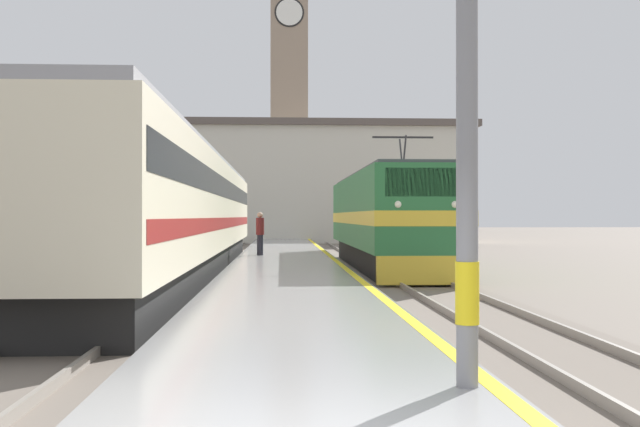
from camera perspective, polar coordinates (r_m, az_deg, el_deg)
ground_plane at (r=35.13m, az=-2.67°, el=-3.48°), size 200.00×200.00×0.00m
platform at (r=30.13m, az=-2.60°, el=-3.68°), size 3.94×140.00×0.37m
rail_track_near at (r=30.41m, az=4.64°, el=-3.93°), size 2.83×140.00×0.16m
rail_track_far at (r=30.31m, az=-9.30°, el=-3.94°), size 2.84×140.00×0.16m
locomotive_train at (r=28.85m, az=5.04°, el=-0.45°), size 2.92×16.19×4.65m
passenger_train at (r=26.18m, az=-10.27°, el=0.14°), size 2.92×31.77×4.02m
person_on_platform at (r=31.52m, az=-4.59°, el=-1.45°), size 0.34×0.34×1.81m
clock_tower at (r=71.47m, az=-2.37°, el=9.36°), size 4.32×4.32×26.31m
station_building at (r=58.63m, az=-1.41°, el=2.30°), size 26.06×9.73×9.11m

